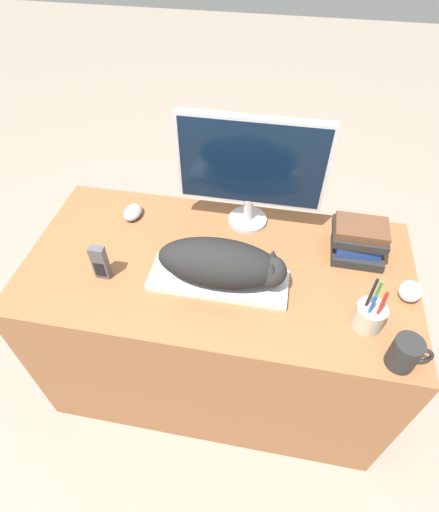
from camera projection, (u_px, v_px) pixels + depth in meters
ground_plane at (204, 440)px, 1.74m from camera, size 12.00×12.00×0.00m
desk at (218, 325)px, 1.69m from camera, size 1.37×0.69×0.77m
keyboard at (218, 280)px, 1.34m from camera, size 0.47×0.16×0.02m
cat at (224, 263)px, 1.28m from camera, size 0.42×0.17×0.15m
monitor at (251, 167)px, 1.38m from camera, size 0.52×0.15×0.44m
computer_mouse at (133, 212)px, 1.57m from camera, size 0.07×0.10×0.04m
coffee_mug at (406, 353)px, 1.11m from camera, size 0.12×0.08×0.11m
pen_cup at (370, 315)px, 1.20m from camera, size 0.09×0.09×0.20m
baseball at (410, 291)px, 1.28m from camera, size 0.07×0.07×0.07m
phone at (100, 263)px, 1.32m from camera, size 0.05×0.03×0.14m
book_stack at (359, 240)px, 1.40m from camera, size 0.19×0.17×0.13m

